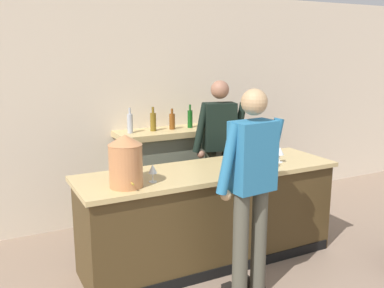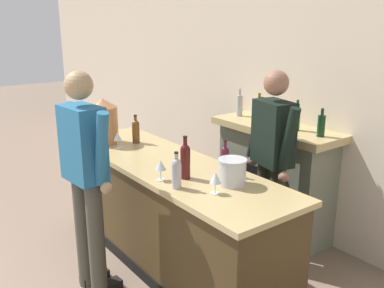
{
  "view_description": "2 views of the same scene",
  "coord_description": "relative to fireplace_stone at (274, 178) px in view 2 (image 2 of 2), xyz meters",
  "views": [
    {
      "loc": [
        -1.82,
        -0.74,
        2.07
      ],
      "look_at": [
        0.16,
        3.16,
        1.11
      ],
      "focal_mm": 40.0,
      "sensor_mm": 36.0,
      "label": 1
    },
    {
      "loc": [
        3.03,
        0.81,
        2.13
      ],
      "look_at": [
        0.15,
        2.97,
        1.08
      ],
      "focal_mm": 40.0,
      "sensor_mm": 36.0,
      "label": 2
    }
  ],
  "objects": [
    {
      "name": "ice_bucket_steel",
      "position": [
        0.56,
        -1.09,
        0.47
      ],
      "size": [
        0.22,
        0.22,
        0.2
      ],
      "color": "silver",
      "rests_on": "bar_counter"
    },
    {
      "name": "wine_bottle_merlot_tall",
      "position": [
        0.38,
        -1.47,
        0.5
      ],
      "size": [
        0.07,
        0.07,
        0.28
      ],
      "color": "#AFABB5",
      "rests_on": "bar_counter"
    },
    {
      "name": "fireplace_stone",
      "position": [
        0.0,
        0.0,
        0.0
      ],
      "size": [
        1.37,
        0.52,
        1.43
      ],
      "color": "slate",
      "rests_on": "ground_plane"
    },
    {
      "name": "wine_bottle_chardonnay_pale",
      "position": [
        0.25,
        -1.3,
        0.52
      ],
      "size": [
        0.08,
        0.08,
        0.34
      ],
      "color": "#4D1414",
      "rests_on": "bar_counter"
    },
    {
      "name": "copper_dispenser",
      "position": [
        -1.03,
        -1.36,
        0.6
      ],
      "size": [
        0.29,
        0.32,
        0.45
      ],
      "color": "#BE7A4B",
      "rests_on": "bar_counter"
    },
    {
      "name": "person_bartender",
      "position": [
        0.39,
        -0.49,
        0.38
      ],
      "size": [
        0.65,
        0.37,
        1.74
      ],
      "color": "#292C1F",
      "rests_on": "ground_plane"
    },
    {
      "name": "bar_counter",
      "position": [
        -0.13,
        -1.2,
        -0.1
      ],
      "size": [
        2.58,
        0.77,
        0.95
      ],
      "color": "#44331A",
      "rests_on": "ground_plane"
    },
    {
      "name": "person_customer",
      "position": [
        -0.16,
        -1.93,
        0.41
      ],
      "size": [
        0.66,
        0.33,
        1.78
      ],
      "color": "#4A483C",
      "rests_on": "ground_plane"
    },
    {
      "name": "wine_glass_front_left",
      "position": [
        0.17,
        -1.47,
        0.49
      ],
      "size": [
        0.08,
        0.08,
        0.16
      ],
      "color": "silver",
      "rests_on": "bar_counter"
    },
    {
      "name": "wine_glass_by_dispenser",
      "position": [
        0.62,
        -1.31,
        0.48
      ],
      "size": [
        0.08,
        0.08,
        0.16
      ],
      "color": "silver",
      "rests_on": "bar_counter"
    },
    {
      "name": "wine_bottle_burgundy_dark",
      "position": [
        -0.84,
        -1.11,
        0.5
      ],
      "size": [
        0.07,
        0.07,
        0.28
      ],
      "color": "brown",
      "rests_on": "bar_counter"
    },
    {
      "name": "wine_bottle_rose_blush",
      "position": [
        0.38,
        -1.01,
        0.5
      ],
      "size": [
        0.07,
        0.07,
        0.29
      ],
      "color": "#511729",
      "rests_on": "bar_counter"
    },
    {
      "name": "wine_glass_near_bucket",
      "position": [
        -0.78,
        -1.34,
        0.48
      ],
      "size": [
        0.08,
        0.08,
        0.16
      ],
      "color": "silver",
      "rests_on": "bar_counter"
    },
    {
      "name": "potted_plant_corner",
      "position": [
        -2.73,
        -0.43,
        -0.33
      ],
      "size": [
        0.39,
        0.41,
        0.66
      ],
      "color": "brown",
      "rests_on": "ground_plane"
    },
    {
      "name": "wall_back_panel",
      "position": [
        -0.27,
        0.26,
        0.79
      ],
      "size": [
        12.0,
        0.07,
        2.75
      ],
      "color": "beige",
      "rests_on": "ground_plane"
    }
  ]
}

